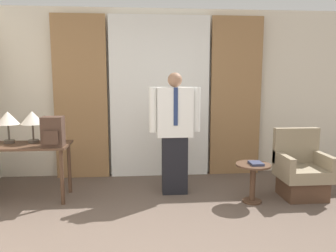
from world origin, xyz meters
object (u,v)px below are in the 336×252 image
Objects in this scene: table_lamp_right at (32,119)px; person at (175,130)px; table_lamp_left at (8,119)px; desk at (19,153)px; armchair at (301,172)px; side_table at (253,176)px; book at (256,163)px; backpack at (53,132)px.

table_lamp_right is 1.91m from person.
person is (2.21, -0.03, -0.17)m from table_lamp_left.
desk is 3.04× the size of table_lamp_left.
armchair is 1.80× the size of side_table.
table_lamp_left is at bearing 171.35° from book.
person is 1.82m from armchair.
person reaches higher than side_table.
desk reaches higher than book.
backpack is at bearing 174.98° from book.
backpack is 2.62m from side_table.
person is at bearing -0.87° from table_lamp_left.
backpack reaches higher than book.
desk is 0.59m from backpack.
person is 8.32× the size of book.
table_lamp_left is 1.12× the size of backpack.
person reaches higher than armchair.
table_lamp_right is at bearing 35.37° from desk.
backpack reaches higher than armchair.
book is (2.57, -0.23, -0.41)m from backpack.
person is at bearing 156.12° from side_table.
person is (2.06, 0.08, 0.27)m from desk.
person reaches higher than book.
backpack is at bearing -17.39° from desk.
desk is at bearing 173.35° from side_table.
desk reaches higher than side_table.
book is (2.90, -0.49, -0.54)m from table_lamp_right.
armchair is at bearing -3.12° from desk.
table_lamp_left is 0.31m from table_lamp_right.
armchair is 0.74m from side_table.
book is at bearing -5.02° from backpack.
armchair is (3.76, -0.20, -0.30)m from desk.
table_lamp_right is (0.16, 0.11, 0.43)m from desk.
book is (1.00, -0.46, -0.38)m from person.
table_lamp_right is 0.25× the size of person.
person reaches higher than backpack.
backpack is 0.74× the size of side_table.
person is at bearing -1.02° from table_lamp_right.
book is at bearing -9.57° from table_lamp_right.
table_lamp_right is 0.44m from backpack.
backpack is (0.49, -0.15, 0.30)m from desk.
table_lamp_left is 3.29m from book.
book is at bearing -166.18° from armchair.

